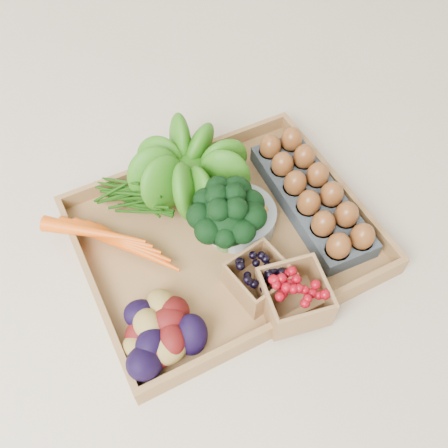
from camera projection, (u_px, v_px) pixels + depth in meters
name	position (u px, v px, depth m)	size (l,w,h in m)	color
ground	(224.00, 241.00, 1.01)	(4.00, 4.00, 0.00)	beige
tray	(224.00, 239.00, 1.01)	(0.55, 0.45, 0.01)	#9C7241
carrots	(117.00, 240.00, 0.96)	(0.21, 0.15, 0.05)	#E2510C
lettuce	(186.00, 167.00, 1.00)	(0.16, 0.16, 0.16)	#1D5A0E
broccoli	(226.00, 227.00, 0.94)	(0.15, 0.15, 0.11)	black
cherry_bowl	(239.00, 217.00, 1.00)	(0.15, 0.15, 0.04)	#8C9EA5
egg_carton	(311.00, 199.00, 1.03)	(0.12, 0.33, 0.04)	#373F46
potatoes	(160.00, 332.00, 0.83)	(0.16, 0.16, 0.09)	#470B0B
punnet_blackberry	(259.00, 278.00, 0.91)	(0.10, 0.10, 0.07)	black
punnet_raspberry	(294.00, 296.00, 0.88)	(0.11, 0.11, 0.08)	maroon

